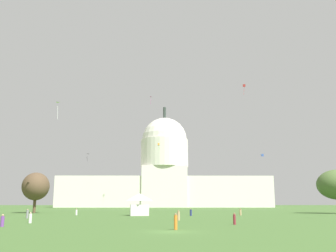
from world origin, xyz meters
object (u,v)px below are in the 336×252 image
Objects in this scene: capitol_building at (164,175)px; person_maroon_lawn_far_left at (234,219)px; person_grey_mid_right at (27,214)px; person_navy_deep_crowd at (191,213)px; kite_magenta_high at (150,98)px; kite_white_mid at (60,105)px; person_tan_near_tree_west at (240,212)px; person_tan_mid_center at (178,216)px; person_orange_mid_left at (176,222)px; person_white_back_left at (30,218)px; kite_orange_mid at (159,144)px; kite_black_mid at (87,155)px; person_white_front_center at (76,212)px; person_purple_front_left at (2,221)px; kite_red_high at (244,86)px; tree_west_mid at (36,186)px; kite_blue_mid at (262,155)px; event_tent at (139,205)px.

capitol_building reaches higher than person_maroon_lawn_far_left.
person_grey_mid_right reaches higher than person_navy_deep_crowd.
kite_white_mid is at bearing -40.01° from kite_magenta_high.
capitol_building is 81.48× the size of person_tan_near_tree_west.
person_orange_mid_left is at bearing 114.70° from person_tan_mid_center.
person_tan_near_tree_west is 0.99× the size of person_navy_deep_crowd.
person_white_back_left is 135.87m from kite_orange_mid.
kite_white_mid is at bearing -100.31° from capitol_building.
kite_white_mid is at bearing 10.78° from person_navy_deep_crowd.
kite_black_mid is at bearing -40.93° from person_tan_mid_center.
person_navy_deep_crowd is (-11.44, -2.11, 0.01)m from person_tan_near_tree_west.
person_navy_deep_crowd is (26.33, -4.71, 0.04)m from person_white_front_center.
person_tan_mid_center is 22.04m from person_navy_deep_crowd.
kite_red_high is at bearing -119.39° from person_purple_front_left.
tree_west_mid is at bearing -9.00° from person_navy_deep_crowd.
person_white_back_left is 8.14m from person_purple_front_left.
capitol_building is 188.58m from person_purple_front_left.
kite_white_mid is 99.46m from kite_orange_mid.
person_navy_deep_crowd is at bearing -126.21° from person_purple_front_left.
kite_orange_mid is 0.81× the size of kite_red_high.
person_white_back_left is (-19.57, -178.46, -18.53)m from capitol_building.
person_tan_near_tree_west is 50.23m from kite_white_mid.
kite_blue_mid is (54.15, 38.33, 18.16)m from person_white_front_center.
person_orange_mid_left is 0.44× the size of kite_white_mid.
person_navy_deep_crowd is 54.35m from kite_blue_mid.
person_maroon_lawn_far_left is 103.90m from kite_black_mid.
person_tan_near_tree_west is 115.84m from kite_magenta_high.
event_tent reaches higher than person_purple_front_left.
kite_orange_mid is (-3.84, 144.91, 30.60)m from person_orange_mid_left.
person_purple_front_left is at bearing -102.27° from person_white_front_center.
kite_white_mid is at bearing 28.45° from kite_blue_mid.
person_purple_front_left is at bearing -80.85° from person_grey_mid_right.
kite_orange_mid reaches higher than person_tan_near_tree_west.
person_orange_mid_left reaches higher than person_white_back_left.
person_purple_front_left is 100.77m from kite_black_mid.
person_white_front_center is at bearing 30.97° from kite_blue_mid.
person_tan_near_tree_west is 1.05× the size of person_white_front_center.
kite_orange_mid reaches higher than event_tent.
event_tent is at bearing 179.74° from person_maroon_lawn_far_left.
person_tan_mid_center reaches higher than person_white_back_left.
person_tan_mid_center is 14.13m from person_maroon_lawn_far_left.
tree_west_mid is 2.82× the size of kite_white_mid.
kite_black_mid reaches higher than person_maroon_lawn_far_left.
person_tan_near_tree_west is (53.60, -20.58, -6.63)m from tree_west_mid.
event_tent is 103.88m from kite_orange_mid.
capitol_building reaches higher than person_purple_front_left.
tree_west_mid is 24.86m from person_white_front_center.
kite_black_mid is at bearing 105.25° from event_tent.
kite_blue_mid is at bearing -125.62° from person_purple_front_left.
person_tan_near_tree_west is (36.54, 32.09, 0.00)m from person_white_back_left.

